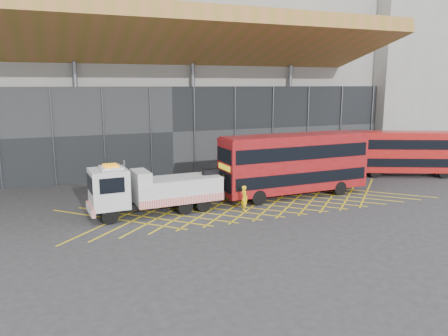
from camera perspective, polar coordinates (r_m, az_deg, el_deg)
name	(u,v)px	position (r m, az deg, el deg)	size (l,w,h in m)	color
ground_plane	(190,211)	(28.90, -4.44, -5.62)	(120.00, 120.00, 0.00)	#2C2C2F
road_markings	(256,204)	(30.61, 4.19, -4.66)	(26.36, 7.16, 0.01)	yellow
construction_building	(153,76)	(46.00, -9.32, 11.72)	(55.00, 23.97, 18.00)	gray
east_building	(401,69)	(58.52, 22.07, 11.88)	(15.00, 12.00, 20.00)	gray
recovery_truck	(152,190)	(28.17, -9.35, -2.80)	(9.96, 2.78, 3.46)	black
bus_towed	(295,162)	(32.48, 9.20, 0.74)	(11.39, 3.00, 4.60)	maroon
bus_second	(408,152)	(42.68, 22.93, 2.00)	(9.94, 6.12, 4.03)	#9E0F0C
worker	(244,198)	(28.71, 2.68, -3.96)	(0.62, 0.40, 1.69)	yellow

